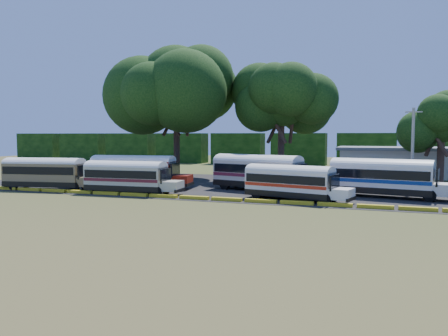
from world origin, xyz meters
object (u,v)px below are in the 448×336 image
(tree_west, at_px, (176,84))
(bus_cream_west, at_px, (128,175))
(bus_red, at_px, (136,169))
(bus_beige, at_px, (47,171))
(bus_white_red, at_px, (291,180))

(tree_west, bearing_deg, bus_cream_west, -82.44)
(bus_red, distance_m, tree_west, 15.32)
(bus_beige, relative_size, bus_red, 0.95)
(bus_beige, height_order, bus_red, bus_red)
(bus_cream_west, bearing_deg, bus_white_red, 0.68)
(bus_white_red, bearing_deg, bus_beige, -164.12)
(bus_cream_west, bearing_deg, bus_red, 107.73)
(bus_beige, bearing_deg, bus_white_red, -6.54)
(bus_white_red, bearing_deg, bus_cream_west, -162.84)
(bus_red, xyz_separation_m, bus_white_red, (17.11, -3.10, -0.28))
(bus_beige, relative_size, bus_white_red, 1.08)
(bus_beige, xyz_separation_m, bus_cream_west, (9.60, -0.02, -0.11))
(tree_west, bearing_deg, bus_red, -87.18)
(bus_beige, xyz_separation_m, bus_red, (8.11, 3.98, 0.11))
(bus_red, bearing_deg, bus_beige, -160.95)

